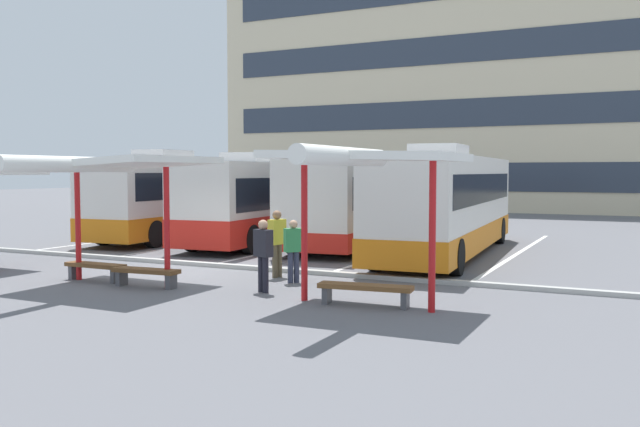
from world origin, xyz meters
name	(u,v)px	position (x,y,z in m)	size (l,w,h in m)	color
ground_plane	(176,272)	(0.00, 0.00, 0.00)	(160.00, 160.00, 0.00)	slate
terminal_building	(482,92)	(0.04, 37.19, 8.85)	(38.56, 11.42, 20.42)	beige
coach_bus_0	(182,198)	(-5.93, 8.04, 1.68)	(3.29, 10.66, 3.64)	silver
coach_bus_1	(267,202)	(-1.72, 7.85, 1.58)	(3.35, 10.63, 3.47)	silver
coach_bus_2	(368,201)	(1.87, 9.50, 1.65)	(3.54, 12.35, 3.52)	silver
coach_bus_3	(448,205)	(5.73, 7.07, 1.67)	(3.27, 12.16, 3.61)	silver
lane_stripe_0	(156,235)	(-7.76, 8.55, 0.00)	(0.16, 14.00, 0.01)	white
lane_stripe_1	(230,238)	(-3.88, 8.55, 0.00)	(0.16, 14.00, 0.01)	white
lane_stripe_2	(314,243)	(0.00, 8.55, 0.00)	(0.16, 14.00, 0.01)	white
lane_stripe_3	(409,248)	(3.88, 8.55, 0.00)	(0.16, 14.00, 0.01)	white
lane_stripe_4	(518,253)	(7.76, 8.55, 0.00)	(0.16, 14.00, 0.01)	white
waiting_shelter_1	(111,167)	(0.00, -2.43, 2.90)	(3.85, 5.13, 3.14)	red
bench_1	(95,268)	(-0.90, -2.11, 0.34)	(1.73, 0.43, 0.45)	brown
bench_2	(146,273)	(0.90, -2.30, 0.34)	(1.75, 0.56, 0.45)	brown
waiting_shelter_2	(361,160)	(6.50, -2.37, 3.00)	(3.82, 4.25, 3.24)	red
bench_3	(365,290)	(6.50, -2.11, 0.34)	(2.01, 0.65, 0.45)	brown
platform_kerb	(203,264)	(0.00, 1.27, 0.06)	(44.00, 0.24, 0.12)	#ADADA8
waiting_passenger_1	(277,238)	(2.98, 0.41, 1.03)	(0.32, 0.54, 1.76)	brown
waiting_passenger_2	(293,247)	(3.77, -0.16, 0.90)	(0.47, 0.48, 1.57)	#33384C
waiting_passenger_3	(263,250)	(3.79, -1.66, 0.97)	(0.53, 0.39, 1.67)	black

